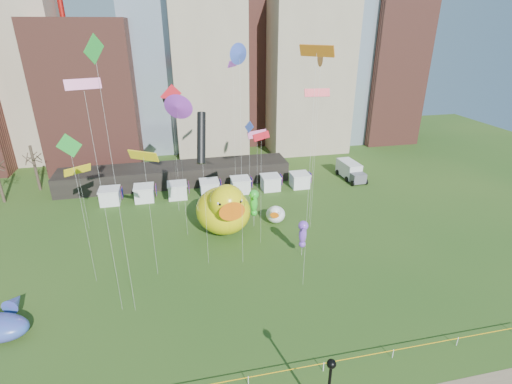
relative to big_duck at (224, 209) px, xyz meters
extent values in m
cube|color=gray|center=(-31.63, 38.44, 17.62)|extent=(14.00, 12.00, 42.00)
cube|color=brown|center=(-19.63, 32.44, 9.62)|extent=(16.00, 14.00, 26.00)
cube|color=#8C9EB2|center=(-7.63, 40.44, 24.12)|extent=(12.00, 12.00, 55.00)
cube|color=gray|center=(2.37, 36.44, 13.62)|extent=(14.00, 14.00, 34.00)
cube|color=gray|center=(22.37, 34.44, 11.62)|extent=(16.00, 14.00, 30.00)
cube|color=#8C9EB2|center=(32.37, 38.44, 20.62)|extent=(14.00, 12.00, 48.00)
cube|color=brown|center=(42.37, 36.44, 14.62)|extent=(12.00, 12.00, 36.00)
cube|color=black|center=(-5.63, 18.44, -1.78)|extent=(38.00, 6.00, 3.20)
cube|color=white|center=(-15.63, 12.44, -2.28)|extent=(2.80, 2.80, 2.20)
cube|color=red|center=(-13.83, 12.44, -1.78)|extent=(0.08, 1.40, 1.60)
cube|color=white|center=(-10.63, 12.44, -2.28)|extent=(2.80, 2.80, 2.20)
cube|color=red|center=(-8.83, 12.44, -1.78)|extent=(0.08, 1.40, 1.60)
cube|color=white|center=(-5.63, 12.44, -2.28)|extent=(2.80, 2.80, 2.20)
cube|color=red|center=(-3.83, 12.44, -1.78)|extent=(0.08, 1.40, 1.60)
cube|color=white|center=(-0.63, 12.44, -2.28)|extent=(2.80, 2.80, 2.20)
cube|color=red|center=(1.17, 12.44, -1.78)|extent=(0.08, 1.40, 1.60)
cube|color=white|center=(4.37, 12.44, -2.28)|extent=(2.80, 2.80, 2.20)
cube|color=red|center=(6.17, 12.44, -1.78)|extent=(0.08, 1.40, 1.60)
cube|color=white|center=(9.37, 12.44, -2.28)|extent=(2.80, 2.80, 2.20)
cube|color=red|center=(11.17, 12.44, -1.78)|extent=(0.08, 1.40, 1.60)
cube|color=white|center=(14.37, 12.44, -2.28)|extent=(2.80, 2.80, 2.20)
cube|color=red|center=(16.17, 12.44, -1.78)|extent=(0.08, 1.40, 1.60)
cylinder|color=#382B21|center=(-27.63, 20.44, 0.37)|extent=(0.44, 0.44, 7.50)
cylinder|color=white|center=(-1.63, -23.56, -2.93)|extent=(0.06, 0.06, 0.90)
cylinder|color=white|center=(4.37, -23.56, -2.93)|extent=(0.06, 0.06, 0.90)
cylinder|color=white|center=(10.37, -23.56, -2.93)|extent=(0.06, 0.06, 0.90)
cylinder|color=white|center=(16.37, -23.56, -2.93)|extent=(0.06, 0.06, 0.90)
cube|color=#FEB00D|center=(-1.63, -23.56, -2.58)|extent=(50.00, 0.02, 0.07)
ellipsoid|color=yellow|center=(-0.05, 0.56, -0.50)|extent=(7.65, 8.76, 5.77)
ellipsoid|color=yellow|center=(-0.32, 3.74, -0.65)|extent=(2.03, 1.64, 2.34)
sphere|color=yellow|center=(0.17, -2.01, 1.82)|extent=(4.69, 4.69, 4.34)
cone|color=orange|center=(0.33, -3.85, 1.67)|extent=(2.54, 2.15, 2.38)
sphere|color=white|center=(-0.92, -3.30, 2.40)|extent=(0.78, 0.78, 0.78)
sphere|color=white|center=(1.46, -3.10, 2.40)|extent=(0.78, 0.78, 0.78)
sphere|color=black|center=(-0.88, -3.67, 2.40)|extent=(0.39, 0.39, 0.39)
sphere|color=black|center=(1.49, -3.46, 2.40)|extent=(0.39, 0.39, 0.39)
ellipsoid|color=white|center=(7.23, 1.36, -2.30)|extent=(3.49, 3.77, 2.17)
ellipsoid|color=white|center=(7.62, 2.49, -2.36)|extent=(0.86, 0.76, 0.88)
sphere|color=white|center=(6.91, 0.45, -1.43)|extent=(2.08, 2.08, 1.63)
cone|color=orange|center=(6.68, -0.21, -1.48)|extent=(1.09, 0.99, 0.90)
sphere|color=white|center=(6.33, 0.17, -1.21)|extent=(0.29, 0.29, 0.29)
sphere|color=white|center=(7.18, -0.12, -1.21)|extent=(0.29, 0.29, 0.29)
sphere|color=black|center=(6.29, 0.04, -1.21)|extent=(0.15, 0.15, 0.15)
sphere|color=black|center=(7.13, -0.25, -1.21)|extent=(0.15, 0.15, 0.15)
cylinder|color=silver|center=(4.06, 0.73, -1.69)|extent=(0.03, 0.03, 3.39)
ellipsoid|color=green|center=(4.06, 0.73, 0.01)|extent=(1.04, 0.88, 2.47)
sphere|color=green|center=(4.06, 0.58, 1.33)|extent=(1.37, 1.37, 1.26)
cone|color=green|center=(4.06, 0.02, 1.27)|extent=(0.51, 0.83, 0.44)
sphere|color=green|center=(4.06, 0.78, -1.41)|extent=(0.88, 0.88, 0.88)
cylinder|color=silver|center=(8.01, -7.53, -1.97)|extent=(0.03, 0.03, 2.83)
ellipsoid|color=purple|center=(8.01, -7.53, -0.55)|extent=(1.05, 0.93, 2.28)
sphere|color=purple|center=(8.01, -7.68, 0.67)|extent=(1.41, 1.41, 1.16)
cone|color=purple|center=(8.01, -8.20, 0.61)|extent=(0.57, 0.80, 0.41)
sphere|color=purple|center=(8.01, -7.48, -1.86)|extent=(0.81, 0.81, 0.81)
cone|color=#503DA7|center=(-21.21, -11.20, -1.97)|extent=(1.86, 2.02, 1.52)
sphere|color=black|center=(2.91, -27.63, 2.08)|extent=(0.62, 0.62, 0.62)
cone|color=black|center=(2.91, -27.63, 2.41)|extent=(0.22, 0.22, 0.28)
cube|color=silver|center=(24.21, 14.74, -1.79)|extent=(2.76, 5.27, 2.57)
cube|color=#595960|center=(24.40, 11.46, -2.31)|extent=(2.47, 1.98, 1.64)
cylinder|color=black|center=(23.03, 12.82, -2.92)|extent=(0.31, 0.94, 0.92)
cylinder|color=black|center=(25.60, 12.97, -2.92)|extent=(0.31, 0.94, 0.92)
cylinder|color=black|center=(22.83, 16.31, -2.92)|extent=(0.31, 0.94, 0.92)
cylinder|color=black|center=(25.39, 16.46, -2.92)|extent=(0.31, 0.94, 0.92)
cylinder|color=silver|center=(12.07, 1.09, 5.28)|extent=(0.02, 0.02, 17.32)
cube|color=red|center=(12.07, 1.09, 13.94)|extent=(3.18, 0.74, 0.97)
cylinder|color=silver|center=(-11.71, -12.73, 7.08)|extent=(0.02, 0.02, 20.94)
cube|color=pink|center=(-11.71, -12.73, 17.55)|extent=(2.54, 1.08, 0.79)
cylinder|color=silver|center=(-2.85, -6.81, 3.96)|extent=(0.02, 0.02, 14.69)
cylinder|color=black|center=(-2.85, -6.81, 11.31)|extent=(1.47, 3.03, 4.96)
cylinder|color=silver|center=(-14.82, -7.43, 4.06)|extent=(0.02, 0.02, 14.89)
cube|color=green|center=(-14.82, -7.43, 11.50)|extent=(1.92, 1.39, 2.34)
cylinder|color=silver|center=(-8.48, -7.63, 3.38)|extent=(0.02, 0.02, 13.54)
cube|color=yellow|center=(-8.48, -7.63, 10.15)|extent=(2.89, 2.08, 0.96)
cylinder|color=silver|center=(5.28, 9.47, 2.31)|extent=(0.02, 0.02, 11.39)
cube|color=blue|center=(5.28, 9.47, 8.00)|extent=(1.05, 1.56, 1.85)
cylinder|color=silver|center=(6.37, -12.81, 8.13)|extent=(0.02, 0.02, 23.03)
cube|color=orange|center=(6.37, -12.81, 19.64)|extent=(2.37, 2.55, 0.94)
cylinder|color=silver|center=(2.39, 5.01, 6.89)|extent=(0.02, 0.02, 20.54)
cube|color=purple|center=(2.39, 5.01, 17.16)|extent=(1.72, 2.42, 0.81)
cylinder|color=silver|center=(-5.36, 10.33, 4.70)|extent=(0.02, 0.02, 16.16)
cube|color=red|center=(-5.36, 10.33, 12.78)|extent=(2.92, 0.12, 2.92)
cylinder|color=silver|center=(6.68, 10.42, 1.62)|extent=(0.02, 0.02, 10.01)
cube|color=pink|center=(6.68, 10.42, 6.63)|extent=(3.30, 1.75, 1.03)
cylinder|color=silver|center=(-5.64, 7.55, 4.56)|extent=(0.02, 0.02, 15.88)
cube|color=black|center=(-5.64, 7.55, 12.49)|extent=(1.73, 1.26, 0.58)
cylinder|color=silver|center=(-10.49, -13.10, 8.31)|extent=(0.02, 0.02, 23.38)
cube|color=green|center=(-10.49, -13.10, 20.00)|extent=(1.18, 1.77, 2.10)
cylinder|color=silver|center=(-17.55, 4.77, 0.77)|extent=(0.02, 0.02, 8.30)
cube|color=yellow|center=(-17.55, 4.77, 4.92)|extent=(3.01, 2.29, 1.02)
cylinder|color=silver|center=(1.00, -7.39, 7.87)|extent=(0.02, 0.02, 22.51)
cone|color=blue|center=(1.00, -7.39, 19.13)|extent=(1.46, 1.58, 1.91)
cylinder|color=silver|center=(11.32, -1.37, 7.35)|extent=(0.02, 0.02, 21.48)
cone|color=orange|center=(11.32, -1.37, 18.09)|extent=(0.47, 1.81, 1.80)
cylinder|color=silver|center=(-4.82, 0.37, 4.84)|extent=(0.02, 0.02, 16.45)
cone|color=purple|center=(-4.82, 0.37, 13.06)|extent=(2.29, 2.05, 2.73)
cylinder|color=silver|center=(3.99, -3.58, 3.43)|extent=(0.02, 0.02, 13.62)
cube|color=red|center=(3.99, -3.58, 10.24)|extent=(2.28, 1.76, 0.78)
camera|label=1|loc=(-5.55, -43.93, 21.64)|focal=27.00mm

